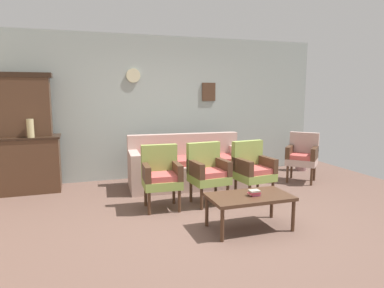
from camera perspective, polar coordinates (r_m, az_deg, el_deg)
name	(u,v)px	position (r m, az deg, el deg)	size (l,w,h in m)	color
ground_plane	(215,222)	(4.55, 3.87, -12.72)	(7.68, 7.68, 0.00)	brown
wall_back_with_decor	(165,107)	(6.75, -4.56, 6.06)	(6.40, 0.09, 2.70)	#939E99
side_cabinet	(25,164)	(6.33, -25.95, -3.04)	(1.16, 0.55, 0.93)	#472D1E
cabinet_upper_hutch	(21,104)	(6.30, -26.46, 5.90)	(0.99, 0.38, 1.03)	#472D1E
vase_on_cabinet	(30,128)	(6.05, -25.18, 2.37)	(0.11, 0.11, 0.30)	tan
floral_couch	(187,168)	(6.09, -0.78, -3.95)	(2.08, 0.93, 0.90)	tan
armchair_by_doorway	(161,174)	(4.92, -5.12, -4.97)	(0.55, 0.52, 0.90)	#849947
armchair_row_middle	(208,170)	(5.13, 2.61, -4.39)	(0.56, 0.53, 0.90)	#849947
armchair_near_couch_end	(253,168)	(5.37, 10.00, -3.90)	(0.57, 0.55, 0.90)	#849947
wingback_chair_by_fireplace	(302,155)	(6.69, 17.79, -1.70)	(0.71, 0.71, 0.90)	tan
coffee_table	(250,199)	(4.27, 9.50, -8.93)	(1.00, 0.56, 0.42)	#472D1E
book_stack_on_table	(254,193)	(4.24, 10.29, -7.92)	(0.14, 0.11, 0.07)	#D84C8C
floor_vase_by_wall	(302,156)	(7.65, 17.67, -1.83)	(0.23, 0.23, 0.63)	#885F5F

